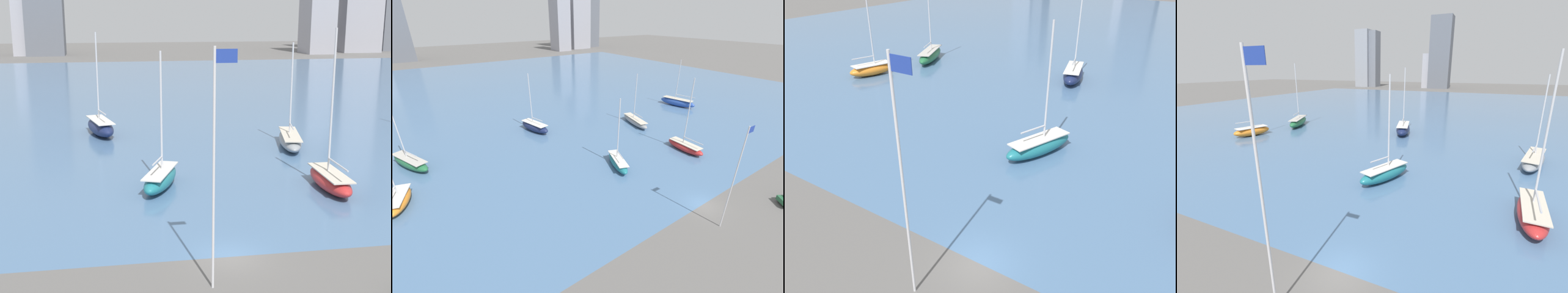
{
  "view_description": "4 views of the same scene",
  "coord_description": "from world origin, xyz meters",
  "views": [
    {
      "loc": [
        -7.29,
        -30.4,
        14.8
      ],
      "look_at": [
        -0.22,
        11.91,
        4.19
      ],
      "focal_mm": 50.0,
      "sensor_mm": 36.0,
      "label": 1
    },
    {
      "loc": [
        -28.86,
        -14.27,
        23.08
      ],
      "look_at": [
        -5.98,
        18.81,
        2.83
      ],
      "focal_mm": 24.0,
      "sensor_mm": 36.0,
      "label": 2
    },
    {
      "loc": [
        9.21,
        -14.1,
        16.69
      ],
      "look_at": [
        -6.51,
        10.19,
        1.54
      ],
      "focal_mm": 35.0,
      "sensor_mm": 36.0,
      "label": 3
    },
    {
      "loc": [
        7.34,
        -11.38,
        12.18
      ],
      "look_at": [
        -5.48,
        16.59,
        3.06
      ],
      "focal_mm": 24.0,
      "sensor_mm": 36.0,
      "label": 4
    }
  ],
  "objects": [
    {
      "name": "sailboat_navy",
      "position": [
        -8.04,
        36.52,
        1.05
      ],
      "size": [
        4.46,
        8.71,
        12.51
      ],
      "rotation": [
        0.0,
        0.0,
        0.24
      ],
      "color": "#19234C",
      "rests_on": "harbor_water"
    },
    {
      "name": "sailboat_teal",
      "position": [
        -2.88,
        14.34,
        0.9
      ],
      "size": [
        4.61,
        7.69,
        11.72
      ],
      "rotation": [
        0.0,
        0.0,
        -0.37
      ],
      "color": "#1E757F",
      "rests_on": "harbor_water"
    },
    {
      "name": "sailboat_green",
      "position": [
        -31.8,
        34.1,
        0.98
      ],
      "size": [
        6.07,
        9.87,
        13.41
      ],
      "rotation": [
        0.0,
        0.0,
        0.41
      ],
      "color": "#236B3D",
      "rests_on": "harbor_water"
    },
    {
      "name": "ground_plane",
      "position": [
        0.0,
        0.0,
        0.0
      ],
      "size": [
        500.0,
        500.0,
        0.0
      ],
      "primitive_type": "plane",
      "color": "#605E5B"
    },
    {
      "name": "sailboat_orange",
      "position": [
        -33.86,
        23.23,
        0.93
      ],
      "size": [
        4.36,
        7.19,
        12.45
      ],
      "rotation": [
        0.0,
        0.0,
        -0.29
      ],
      "color": "orange",
      "rests_on": "harbor_water"
    },
    {
      "name": "flag_pole",
      "position": [
        -1.79,
        -3.61,
        7.09
      ],
      "size": [
        1.24,
        0.14,
        13.19
      ],
      "color": "silver",
      "rests_on": "ground_plane"
    },
    {
      "name": "harbor_water",
      "position": [
        0.0,
        70.0,
        0.0
      ],
      "size": [
        180.0,
        140.0,
        0.0
      ],
      "color": "#4C7099",
      "rests_on": "ground_plane"
    }
  ]
}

